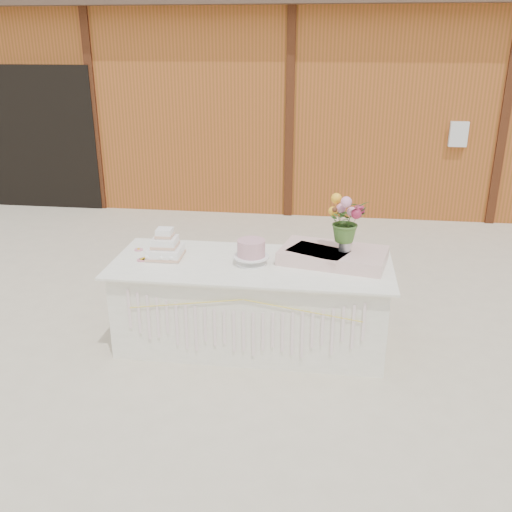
{
  "coord_description": "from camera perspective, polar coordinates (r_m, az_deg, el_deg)",
  "views": [
    {
      "loc": [
        0.65,
        -4.49,
        2.57
      ],
      "look_at": [
        0.0,
        0.3,
        0.72
      ],
      "focal_mm": 40.0,
      "sensor_mm": 36.0,
      "label": 1
    }
  ],
  "objects": [
    {
      "name": "barn",
      "position": [
        10.54,
        4.24,
        16.05
      ],
      "size": [
        12.6,
        4.6,
        3.3
      ],
      "color": "#A44F22",
      "rests_on": "ground"
    },
    {
      "name": "flower_vase",
      "position": [
        4.88,
        8.87,
        1.28
      ],
      "size": [
        0.1,
        0.1,
        0.14
      ],
      "primitive_type": "cylinder",
      "color": "#BCBCC1",
      "rests_on": "satin_runner"
    },
    {
      "name": "ground",
      "position": [
        5.21,
        -0.45,
        -8.59
      ],
      "size": [
        80.0,
        80.0,
        0.0
      ],
      "primitive_type": "plane",
      "color": "beige",
      "rests_on": "ground"
    },
    {
      "name": "cake_table",
      "position": [
        5.03,
        -0.47,
        -4.78
      ],
      "size": [
        2.4,
        1.0,
        0.77
      ],
      "color": "white",
      "rests_on": "ground"
    },
    {
      "name": "satin_runner",
      "position": [
        4.94,
        7.74,
        0.05
      ],
      "size": [
        0.97,
        0.68,
        0.11
      ],
      "primitive_type": "cube",
      "rotation": [
        0.0,
        0.0,
        -0.2
      ],
      "color": "beige",
      "rests_on": "cake_table"
    },
    {
      "name": "pink_cake_stand",
      "position": [
        4.81,
        -0.48,
        0.52
      ],
      "size": [
        0.3,
        0.3,
        0.22
      ],
      "color": "white",
      "rests_on": "cake_table"
    },
    {
      "name": "bouquet",
      "position": [
        4.8,
        9.04,
        4.08
      ],
      "size": [
        0.43,
        0.41,
        0.36
      ],
      "primitive_type": "imported",
      "rotation": [
        0.0,
        0.0,
        0.54
      ],
      "color": "#416A2A",
      "rests_on": "flower_vase"
    },
    {
      "name": "loose_flowers",
      "position": [
        5.13,
        -11.57,
        0.09
      ],
      "size": [
        0.3,
        0.42,
        0.02
      ],
      "primitive_type": null,
      "rotation": [
        0.0,
        0.0,
        -0.39
      ],
      "color": "pink",
      "rests_on": "cake_table"
    },
    {
      "name": "wedding_cake",
      "position": [
        5.03,
        -9.05,
        0.82
      ],
      "size": [
        0.3,
        0.3,
        0.27
      ],
      "rotation": [
        0.0,
        0.0,
        0.02
      ],
      "color": "white",
      "rests_on": "cake_table"
    }
  ]
}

